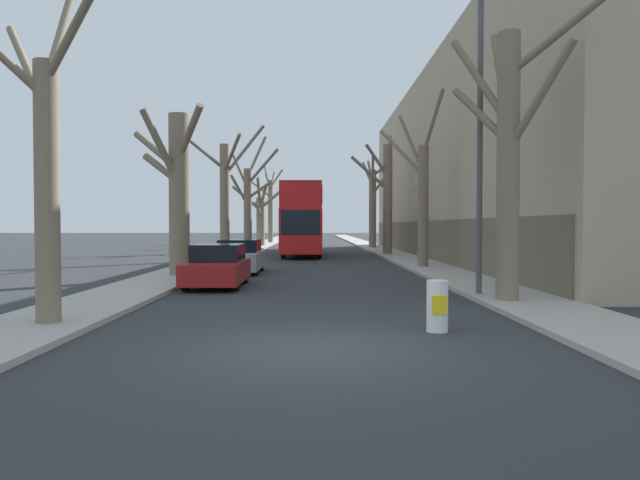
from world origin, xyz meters
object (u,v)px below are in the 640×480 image
at_px(street_tree_left_5, 270,206).
at_px(parked_car_1, 239,257).
at_px(traffic_bollard, 437,306).
at_px(street_tree_right_3, 373,203).
at_px(double_decker_bus, 302,217).
at_px(street_tree_left_4, 261,215).
at_px(street_tree_right_1, 422,196).
at_px(parked_car_0, 218,267).
at_px(street_tree_left_3, 249,202).
at_px(street_tree_left_1, 177,188).
at_px(street_tree_left_0, 43,157).
at_px(street_tree_right_2, 387,195).
at_px(street_tree_left_2, 225,195).
at_px(lamp_post, 477,124).
at_px(street_tree_right_0, 509,150).

xyz_separation_m(street_tree_left_5, parked_car_1, (1.88, -41.18, -3.61)).
distance_m(street_tree_left_5, traffic_bollard, 55.22).
height_order(street_tree_right_3, double_decker_bus, street_tree_right_3).
xyz_separation_m(street_tree_left_4, street_tree_right_1, (10.09, -28.10, 0.38)).
distance_m(street_tree_left_5, parked_car_1, 41.39).
relative_size(double_decker_bus, parked_car_0, 2.80).
bearing_deg(street_tree_left_3, parked_car_0, -85.76).
bearing_deg(street_tree_left_1, double_decker_bus, 74.69).
height_order(double_decker_bus, traffic_bollard, double_decker_bus).
relative_size(street_tree_left_0, street_tree_left_4, 1.23).
relative_size(street_tree_right_1, street_tree_right_2, 0.97).
bearing_deg(street_tree_left_2, lamp_post, -60.98).
bearing_deg(street_tree_left_0, parked_car_1, 80.92).
bearing_deg(parked_car_1, street_tree_left_4, 93.69).
bearing_deg(street_tree_left_0, street_tree_left_4, 89.85).
bearing_deg(street_tree_left_3, street_tree_left_5, 90.07).
bearing_deg(street_tree_left_1, street_tree_right_1, 24.54).
xyz_separation_m(street_tree_left_1, double_decker_bus, (4.42, 16.15, -0.81)).
xyz_separation_m(double_decker_bus, traffic_bollard, (3.08, -27.21, -2.11)).
bearing_deg(street_tree_left_2, street_tree_left_4, 89.96).
bearing_deg(street_tree_right_0, traffic_bollard, -125.11).
bearing_deg(lamp_post, street_tree_left_3, 108.65).
distance_m(street_tree_left_1, street_tree_left_5, 43.54).
height_order(street_tree_right_1, lamp_post, lamp_post).
bearing_deg(street_tree_left_5, parked_car_0, -87.69).
bearing_deg(street_tree_left_4, street_tree_right_3, -25.80).
bearing_deg(street_tree_right_2, street_tree_right_3, 88.68).
distance_m(street_tree_left_2, street_tree_left_4, 21.58).
xyz_separation_m(street_tree_left_1, street_tree_right_2, (10.03, 16.39, 0.62)).
distance_m(street_tree_right_1, traffic_bollard, 16.19).
bearing_deg(street_tree_left_4, street_tree_left_3, -89.44).
relative_size(street_tree_left_3, street_tree_right_1, 1.12).
bearing_deg(street_tree_left_0, street_tree_right_3, 74.95).
bearing_deg(street_tree_left_4, street_tree_left_5, 89.59).
bearing_deg(lamp_post, traffic_bollard, -113.18).
xyz_separation_m(street_tree_left_5, parked_car_0, (1.88, -46.62, -3.63)).
height_order(street_tree_right_2, double_decker_bus, street_tree_right_2).
bearing_deg(street_tree_right_0, street_tree_left_0, -162.20).
height_order(street_tree_left_3, street_tree_right_1, street_tree_left_3).
bearing_deg(street_tree_left_2, street_tree_left_1, -90.36).
height_order(street_tree_left_1, double_decker_bus, street_tree_left_1).
distance_m(street_tree_left_2, double_decker_bus, 6.71).
distance_m(street_tree_right_1, parked_car_1, 8.87).
height_order(street_tree_left_5, traffic_bollard, street_tree_left_5).
bearing_deg(street_tree_right_1, parked_car_0, -136.42).
relative_size(street_tree_right_1, traffic_bollard, 8.29).
height_order(street_tree_left_3, street_tree_right_2, street_tree_left_3).
distance_m(street_tree_left_2, street_tree_left_5, 32.36).
bearing_deg(street_tree_right_3, street_tree_left_1, -110.33).
bearing_deg(street_tree_right_1, street_tree_left_2, 147.13).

